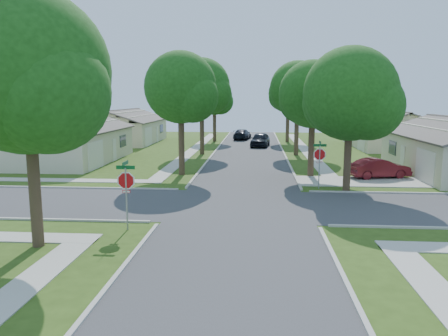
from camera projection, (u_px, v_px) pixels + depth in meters
The scene contains 21 objects.
ground at pixel (241, 205), 23.06m from camera, with size 100.00×100.00×0.00m, color #2E4713.
road_ns at pixel (241, 205), 23.06m from camera, with size 7.00×100.00×0.02m, color #333335.
sidewalk_ne at pixel (305, 149), 48.20m from camera, with size 1.20×40.00×0.04m, color #9E9B91.
sidewalk_nw at pixel (195, 148), 49.11m from camera, with size 1.20×40.00×0.04m, color #9E9B91.
driveway at pixel (362, 182), 29.46m from camera, with size 8.80×3.60×0.05m, color #9E9B91.
stop_sign_sw at pixel (126, 183), 18.46m from camera, with size 1.05×0.80×2.98m.
stop_sign_ne at pixel (320, 156), 27.02m from camera, with size 1.05×0.80×2.98m.
tree_e_near at pixel (314, 97), 30.68m from camera, with size 4.97×4.80×8.28m.
tree_e_mid at pixel (298, 91), 42.40m from camera, with size 5.59×5.40×9.21m.
tree_e_far at pixel (289, 95), 55.24m from camera, with size 5.17×5.00×8.72m.
tree_w_near at pixel (181, 91), 31.31m from camera, with size 5.38×5.20×8.97m.
tree_w_mid at pixel (202, 89), 43.06m from camera, with size 5.80×5.60×9.56m.
tree_w_far at pixel (215, 99), 56.01m from camera, with size 4.76×4.60×8.04m.
tree_sw_corner at pixel (29, 80), 15.74m from camera, with size 6.21×6.00×9.55m.
tree_ne_corner at pixel (351, 98), 25.84m from camera, with size 5.80×5.60×8.66m.
house_ne_far at pixel (389, 134), 50.18m from camera, with size 8.42×13.60×4.23m.
house_nw_near at pixel (68, 145), 38.78m from camera, with size 8.42×13.60×4.23m.
house_nw_far at pixel (125, 130), 55.52m from camera, with size 8.42×13.60×4.23m.
car_driveway at pixel (379, 168), 30.81m from camera, with size 1.49×4.27×1.41m, color #581218.
car_curb_east at pixel (260, 140), 50.82m from camera, with size 1.94×4.81×1.64m, color black.
car_curb_west at pixel (242, 134), 59.66m from camera, with size 1.96×4.82×1.40m, color black.
Camera 1 is at (0.81, -22.46, 5.61)m, focal length 35.00 mm.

